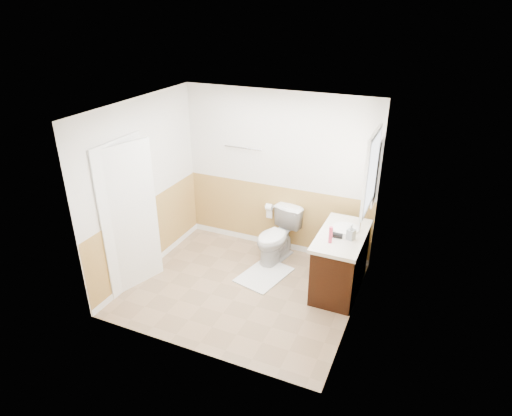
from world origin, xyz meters
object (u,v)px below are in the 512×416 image
at_px(soap_dispenser, 351,232).
at_px(toilet, 277,236).
at_px(lotion_bottle, 331,235).
at_px(bath_mat, 264,275).
at_px(vanity_cabinet, 340,263).

bearing_deg(soap_dispenser, toilet, 158.99).
xyz_separation_m(toilet, soap_dispenser, (1.18, -0.45, 0.55)).
xyz_separation_m(toilet, lotion_bottle, (0.96, -0.64, 0.56)).
bearing_deg(toilet, lotion_bottle, -20.20).
relative_size(toilet, bath_mat, 1.00).
bearing_deg(soap_dispenser, lotion_bottle, -139.57).
bearing_deg(vanity_cabinet, soap_dispenser, -38.43).
bearing_deg(bath_mat, soap_dispenser, 1.93).
height_order(toilet, bath_mat, toilet).
distance_m(vanity_cabinet, lotion_bottle, 0.64).
bearing_deg(bath_mat, vanity_cabinet, 7.27).
xyz_separation_m(toilet, vanity_cabinet, (1.06, -0.36, 0.00)).
bearing_deg(lotion_bottle, vanity_cabinet, 70.51).
distance_m(bath_mat, soap_dispenser, 1.51).
bearing_deg(soap_dispenser, vanity_cabinet, 141.57).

